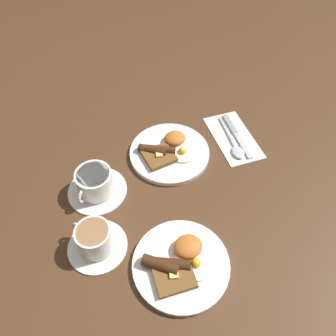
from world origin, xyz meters
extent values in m
plane|color=#4C301C|center=(0.00, 0.00, 0.00)|extent=(3.00, 3.00, 0.00)
cylinder|color=white|center=(0.00, 0.00, 0.01)|extent=(0.24, 0.24, 0.01)
cylinder|color=white|center=(-0.04, 0.02, 0.02)|extent=(0.08, 0.08, 0.01)
sphere|color=yellow|center=(-0.03, 0.02, 0.03)|extent=(0.02, 0.02, 0.02)
ellipsoid|color=orange|center=(-0.03, -0.03, 0.03)|extent=(0.06, 0.06, 0.03)
cylinder|color=#3B200E|center=(0.05, -0.01, 0.03)|extent=(0.08, 0.07, 0.02)
cylinder|color=#482614|center=(0.03, -0.01, 0.03)|extent=(0.10, 0.06, 0.02)
cube|color=brown|center=(0.04, 0.02, 0.02)|extent=(0.10, 0.09, 0.01)
cube|color=#F4E072|center=(0.04, 0.02, 0.03)|extent=(0.02, 0.02, 0.01)
cylinder|color=white|center=(0.08, 0.34, 0.01)|extent=(0.23, 0.23, 0.01)
cylinder|color=white|center=(0.04, 0.36, 0.02)|extent=(0.08, 0.08, 0.01)
sphere|color=yellow|center=(0.05, 0.36, 0.03)|extent=(0.02, 0.02, 0.02)
ellipsoid|color=orange|center=(0.05, 0.31, 0.03)|extent=(0.07, 0.06, 0.03)
cylinder|color=#432412|center=(0.13, 0.34, 0.03)|extent=(0.09, 0.07, 0.03)
cylinder|color=#422312|center=(0.11, 0.34, 0.03)|extent=(0.11, 0.06, 0.03)
cube|color=brown|center=(0.10, 0.37, 0.02)|extent=(0.09, 0.08, 0.01)
cube|color=#F4E072|center=(0.10, 0.37, 0.03)|extent=(0.02, 0.02, 0.01)
cylinder|color=white|center=(0.23, 0.07, 0.00)|extent=(0.16, 0.16, 0.01)
cylinder|color=white|center=(0.23, 0.07, 0.04)|extent=(0.10, 0.10, 0.07)
cylinder|color=#9E7047|center=(0.23, 0.07, 0.08)|extent=(0.09, 0.09, 0.00)
torus|color=white|center=(0.26, 0.11, 0.05)|extent=(0.04, 0.04, 0.05)
cylinder|color=white|center=(0.26, 0.24, 0.00)|extent=(0.15, 0.15, 0.01)
cylinder|color=white|center=(0.26, 0.24, 0.04)|extent=(0.09, 0.09, 0.07)
cylinder|color=#9E7047|center=(0.26, 0.24, 0.08)|extent=(0.08, 0.08, 0.00)
torus|color=white|center=(0.29, 0.21, 0.05)|extent=(0.04, 0.04, 0.05)
cube|color=white|center=(-0.21, -0.01, 0.00)|extent=(0.12, 0.22, 0.01)
cube|color=silver|center=(-0.23, 0.04, 0.01)|extent=(0.02, 0.11, 0.00)
cube|color=#9E9EA3|center=(-0.23, -0.06, 0.01)|extent=(0.02, 0.09, 0.01)
ellipsoid|color=silver|center=(-0.20, 0.06, 0.01)|extent=(0.04, 0.05, 0.01)
cube|color=silver|center=(-0.20, -0.03, 0.01)|extent=(0.01, 0.14, 0.00)
camera|label=1|loc=(0.19, 0.62, 0.75)|focal=35.00mm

